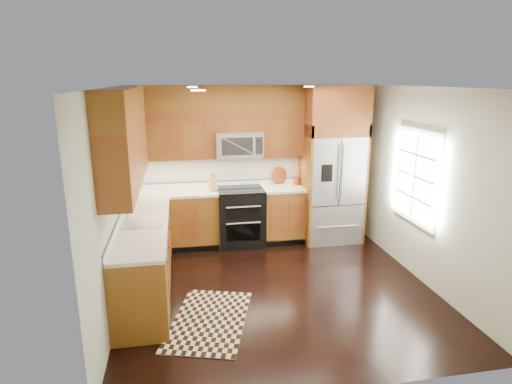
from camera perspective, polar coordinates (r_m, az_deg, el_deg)
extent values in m
plane|color=black|center=(5.85, 2.87, -12.61)|extent=(4.00, 4.00, 0.00)
cube|color=beige|center=(7.28, -0.56, 3.83)|extent=(4.00, 0.02, 2.60)
cube|color=beige|center=(5.30, -18.52, -1.22)|extent=(0.02, 4.00, 2.60)
cube|color=beige|center=(6.14, 21.54, 0.66)|extent=(0.02, 4.00, 2.60)
cube|color=white|center=(6.27, 20.53, 1.99)|extent=(0.04, 1.10, 1.30)
cube|color=white|center=(6.27, 20.45, 1.98)|extent=(0.02, 0.95, 1.15)
cube|color=brown|center=(7.11, -10.65, -3.80)|extent=(1.37, 0.60, 0.90)
cube|color=brown|center=(7.31, 3.65, -3.05)|extent=(0.72, 0.60, 0.90)
cube|color=brown|center=(5.73, -14.55, -8.73)|extent=(0.60, 2.40, 0.90)
cube|color=silver|center=(7.00, -4.77, 0.13)|extent=(2.85, 0.62, 0.04)
cube|color=silver|center=(5.56, -14.86, -4.28)|extent=(0.62, 2.40, 0.04)
cube|color=brown|center=(6.96, -5.05, 7.63)|extent=(2.85, 0.33, 0.75)
cube|color=brown|center=(5.36, -16.95, 4.85)|extent=(0.33, 2.40, 0.75)
cube|color=brown|center=(6.92, -5.16, 12.36)|extent=(2.85, 0.33, 0.40)
cube|color=brown|center=(5.29, -17.42, 10.99)|extent=(0.33, 2.40, 0.40)
cube|color=black|center=(7.14, -2.07, -3.38)|extent=(0.76, 0.64, 0.92)
cube|color=black|center=(7.01, -2.11, 0.31)|extent=(0.76, 0.60, 0.02)
cube|color=black|center=(6.80, -1.70, -2.92)|extent=(0.55, 0.01, 0.18)
cube|color=black|center=(6.90, -1.68, -5.45)|extent=(0.55, 0.01, 0.28)
cylinder|color=#B2B2B7|center=(6.74, -1.68, -2.01)|extent=(0.55, 0.02, 0.02)
cylinder|color=#B2B2B7|center=(6.82, -1.66, -4.18)|extent=(0.55, 0.02, 0.02)
cube|color=#B2B2B7|center=(6.99, -2.32, 6.34)|extent=(0.76, 0.40, 0.42)
cube|color=black|center=(6.79, -2.51, 6.08)|extent=(0.50, 0.01, 0.28)
cube|color=#B2B2B7|center=(7.35, 9.98, 0.51)|extent=(0.90, 0.74, 1.80)
cube|color=black|center=(6.93, 11.16, 2.55)|extent=(0.01, 0.01, 1.08)
cube|color=black|center=(6.86, 9.45, 2.49)|extent=(0.18, 0.01, 0.28)
cube|color=brown|center=(7.18, 6.49, 1.12)|extent=(0.04, 0.74, 2.00)
cube|color=brown|center=(7.50, 13.39, 1.40)|extent=(0.04, 0.74, 2.00)
cube|color=brown|center=(7.15, 10.45, 10.66)|extent=(0.98, 0.74, 0.80)
cube|color=#B2B2B7|center=(5.55, -14.88, -3.99)|extent=(0.50, 0.42, 0.02)
cylinder|color=#B2B2B7|center=(5.74, -16.80, -2.14)|extent=(0.02, 0.02, 0.28)
torus|color=#B2B2B7|center=(5.63, -16.99, -1.01)|extent=(0.18, 0.02, 0.18)
cube|color=black|center=(5.17, -6.22, -16.60)|extent=(1.17, 1.54, 0.01)
cube|color=#A58150|center=(6.95, -5.73, 1.07)|extent=(0.14, 0.16, 0.21)
cylinder|color=maroon|center=(7.33, 5.48, 1.52)|extent=(0.13, 0.13, 0.14)
cylinder|color=brown|center=(7.39, 3.10, 1.19)|extent=(0.39, 0.39, 0.02)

